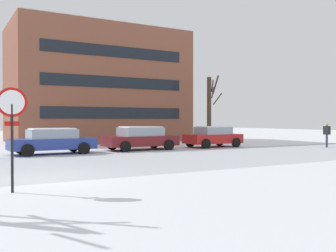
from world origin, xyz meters
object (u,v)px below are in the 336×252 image
at_px(stop_sign, 12,119).
at_px(parked_car_maroon, 141,138).
at_px(pedestrian_crossing, 327,133).
at_px(parked_car_red, 213,136).
at_px(parked_car_blue, 52,141).

height_order(stop_sign, parked_car_maroon, stop_sign).
bearing_deg(parked_car_maroon, pedestrian_crossing, -18.94).
bearing_deg(parked_car_red, pedestrian_crossing, -31.08).
distance_m(parked_car_blue, parked_car_maroon, 5.46).
bearing_deg(parked_car_blue, stop_sign, -108.09).
distance_m(stop_sign, pedestrian_crossing, 22.33).
height_order(parked_car_blue, parked_car_red, parked_car_red).
bearing_deg(pedestrian_crossing, parked_car_red, 148.92).
relative_size(parked_car_maroon, pedestrian_crossing, 2.76).
relative_size(parked_car_maroon, parked_car_red, 1.15).
bearing_deg(pedestrian_crossing, stop_sign, -161.58).
height_order(parked_car_blue, pedestrian_crossing, pedestrian_crossing).
relative_size(parked_car_red, pedestrian_crossing, 2.39).
height_order(parked_car_maroon, pedestrian_crossing, pedestrian_crossing).
xyz_separation_m(stop_sign, pedestrian_crossing, (21.17, 7.05, -0.92)).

